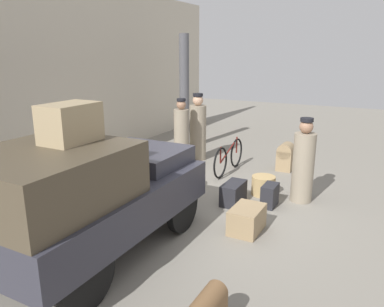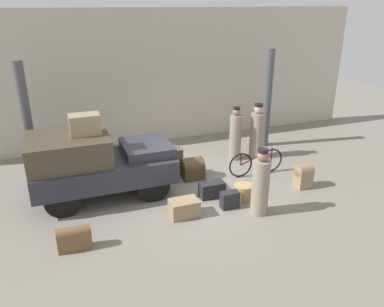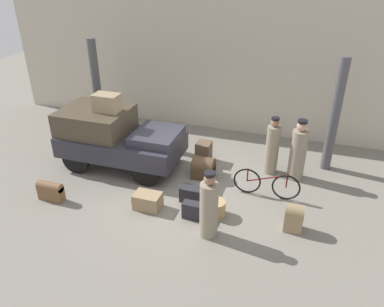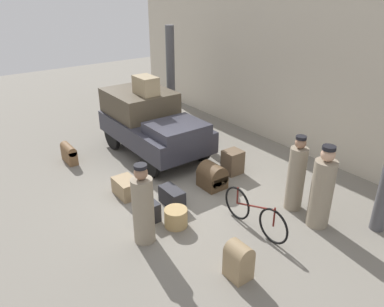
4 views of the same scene
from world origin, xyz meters
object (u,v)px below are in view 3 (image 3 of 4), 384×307
Objects in this scene: conductor_in_dark_uniform at (209,208)px; wicker_basket at (216,208)px; porter_with_bicycle at (272,148)px; trunk_wicker_pale at (204,152)px; bicycle at (266,184)px; suitcase_small_leather at (294,217)px; trunk_large_brown at (193,194)px; trunk_umber_medium at (192,210)px; porter_standing_middle at (298,153)px; trunk_on_truck_roof at (107,103)px; suitcase_black_upright at (203,168)px; suitcase_tan_flat at (148,201)px; trunk_barrel_dark at (51,191)px; truck at (116,136)px.

wicker_basket is at bearing 92.29° from conductor_in_dark_uniform.
porter_with_bicycle is 2.75× the size of trunk_wicker_pale.
suitcase_small_leather is at bearing -55.53° from bicycle.
trunk_umber_medium is at bearing -74.03° from trunk_large_brown.
suitcase_small_leather is at bearing -86.62° from porter_standing_middle.
trunk_on_truck_roof reaches higher than trunk_large_brown.
trunk_large_brown is at bearing 105.97° from trunk_umber_medium.
conductor_in_dark_uniform is 0.96× the size of porter_with_bicycle.
trunk_wicker_pale is 3.17m from trunk_on_truck_roof.
bicycle is 1.91m from trunk_large_brown.
porter_standing_middle is 2.46× the size of trunk_on_truck_roof.
suitcase_tan_flat is (-0.89, -1.84, -0.08)m from suitcase_black_upright.
bicycle is 2.20m from conductor_in_dark_uniform.
trunk_on_truck_roof is at bearing 74.84° from trunk_barrel_dark.
suitcase_black_upright is 3.24m from trunk_on_truck_roof.
trunk_large_brown is (-1.67, -2.07, -0.58)m from porter_with_bicycle.
trunk_wicker_pale is (-2.72, 0.13, -0.49)m from porter_standing_middle.
wicker_basket is 0.66× the size of trunk_on_truck_roof.
truck is 7.34× the size of wicker_basket.
trunk_on_truck_roof reaches higher than wicker_basket.
trunk_on_truck_roof is (-3.57, 1.47, 1.74)m from wicker_basket.
truck is 5.69× the size of suitcase_black_upright.
conductor_in_dark_uniform is at bearing -118.14° from porter_standing_middle.
trunk_on_truck_roof reaches higher than bicycle.
trunk_barrel_dark is 1.08× the size of trunk_wicker_pale.
trunk_on_truck_roof reaches higher than conductor_in_dark_uniform.
bicycle is at bearing -3.66° from trunk_on_truck_roof.
porter_standing_middle is at bearing 17.05° from suitcase_black_upright.
trunk_umber_medium is (-0.54, 0.46, -0.53)m from conductor_in_dark_uniform.
trunk_large_brown is 1.45× the size of trunk_umber_medium.
trunk_wicker_pale is at bearing 112.73° from wicker_basket.
bicycle is at bearing -32.08° from trunk_wicker_pale.
wicker_basket is 4.21m from trunk_barrel_dark.
porter_with_bicycle is 3.81m from suitcase_tan_flat.
bicycle is 2.81× the size of suitcase_black_upright.
trunk_on_truck_roof is at bearing -170.59° from porter_standing_middle.
truck is 5.23× the size of suitcase_tan_flat.
porter_standing_middle reaches higher than truck.
suitcase_tan_flat is (1.74, -1.72, -0.74)m from truck.
conductor_in_dark_uniform is (0.03, -0.74, 0.54)m from wicker_basket.
suitcase_small_leather reaches higher than trunk_umber_medium.
porter_standing_middle is (5.08, 0.87, -0.14)m from truck.
porter_with_bicycle is 2.56× the size of suitcase_tan_flat.
suitcase_tan_flat is at bearing -175.49° from suitcase_small_leather.
trunk_wicker_pale is 2.13m from trunk_large_brown.
porter_with_bicycle is at bearing 51.15° from trunk_large_brown.
suitcase_black_upright is 0.92× the size of suitcase_tan_flat.
trunk_large_brown is at bearing -140.29° from porter_standing_middle.
porter_with_bicycle is 2.66× the size of trunk_large_brown.
suitcase_tan_flat is (-0.97, -0.62, 0.00)m from trunk_large_brown.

